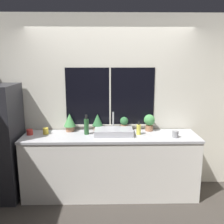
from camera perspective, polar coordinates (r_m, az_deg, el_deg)
The scene contains 13 objects.
ground_plane at distance 3.80m, azimuth -0.28°, elevation -20.33°, with size 14.00×14.00×0.00m, color #38332D.
wall_back at distance 3.93m, azimuth -0.45°, elevation 2.00°, with size 8.00×0.09×2.70m.
counter at distance 3.84m, azimuth -0.35°, elevation -12.03°, with size 2.57×0.61×0.94m.
sink at distance 3.69m, azimuth 0.35°, elevation -4.53°, with size 0.56×0.38×0.30m.
potted_plant_far_left at distance 3.89m, azimuth -9.65°, elevation -2.13°, with size 0.18×0.18×0.28m.
potted_plant_center_left at distance 3.85m, azimuth -3.32°, elevation -2.21°, with size 0.17×0.17×0.27m.
potted_plant_center_right at distance 3.86m, azimuth 2.79°, elevation -2.64°, with size 0.13×0.13×0.22m.
potted_plant_far_right at distance 3.90m, azimuth 8.52°, elevation -2.14°, with size 0.17×0.17×0.26m.
soap_bottle at distance 3.71m, azimuth 6.12°, elevation -3.93°, with size 0.06×0.06×0.19m.
bottle_tall at distance 3.71m, azimuth -5.86°, elevation -3.25°, with size 0.07×0.07×0.30m.
mug_red at distance 3.88m, azimuth -18.28°, elevation -4.39°, with size 0.09×0.09×0.08m.
mug_grey at distance 3.68m, azimuth 14.28°, elevation -4.90°, with size 0.09×0.09×0.10m.
mug_yellow at distance 3.85m, azimuth -14.92°, elevation -4.23°, with size 0.08×0.08×0.09m.
Camera 1 is at (-0.05, -3.21, 2.04)m, focal length 40.00 mm.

